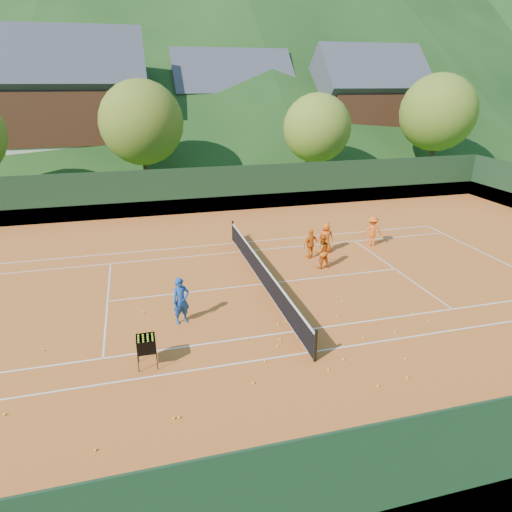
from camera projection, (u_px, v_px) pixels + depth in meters
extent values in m
plane|color=#2A5119|center=(263.00, 284.00, 19.63)|extent=(400.00, 400.00, 0.00)
cube|color=#C95E20|center=(263.00, 284.00, 19.63)|extent=(40.00, 24.00, 0.02)
imported|color=#174498|center=(181.00, 301.00, 16.21)|extent=(0.72, 0.58, 1.73)
imported|color=#D66113|center=(322.00, 251.00, 21.06)|extent=(0.87, 0.72, 1.63)
imported|color=orange|center=(311.00, 244.00, 22.24)|extent=(0.95, 0.68, 1.49)
imported|color=#E35C14|center=(326.00, 237.00, 23.00)|extent=(0.88, 0.70, 1.57)
imported|color=orange|center=(372.00, 231.00, 23.95)|extent=(1.15, 0.83, 1.60)
sphere|color=#DDF428|center=(318.00, 437.00, 11.16)|extent=(0.07, 0.07, 0.07)
sphere|color=#DDF428|center=(5.00, 414.00, 11.90)|extent=(0.07, 0.07, 0.07)
sphere|color=#DDF428|center=(455.00, 330.00, 15.91)|extent=(0.07, 0.07, 0.07)
sphere|color=#DDF428|center=(247.00, 339.00, 15.39)|extent=(0.07, 0.07, 0.07)
sphere|color=#DDF428|center=(174.00, 418.00, 11.77)|extent=(0.07, 0.07, 0.07)
sphere|color=#DDF428|center=(143.00, 312.00, 17.16)|extent=(0.07, 0.07, 0.07)
sphere|color=#DDF428|center=(363.00, 338.00, 15.44)|extent=(0.07, 0.07, 0.07)
sphere|color=#DDF428|center=(343.00, 359.00, 14.25)|extent=(0.07, 0.07, 0.07)
sphere|color=#DDF428|center=(280.00, 339.00, 15.37)|extent=(0.07, 0.07, 0.07)
sphere|color=#DDF428|center=(84.00, 494.00, 9.60)|extent=(0.07, 0.07, 0.07)
sphere|color=#DDF428|center=(407.00, 378.00, 13.38)|extent=(0.07, 0.07, 0.07)
sphere|color=#DDF428|center=(342.00, 301.00, 18.00)|extent=(0.07, 0.07, 0.07)
sphere|color=#DDF428|center=(378.00, 386.00, 13.02)|extent=(0.07, 0.07, 0.07)
sphere|color=#DDF428|center=(405.00, 359.00, 14.28)|extent=(0.07, 0.07, 0.07)
sphere|color=#DDF428|center=(338.00, 315.00, 16.92)|extent=(0.07, 0.07, 0.07)
sphere|color=#DDF428|center=(179.00, 417.00, 11.80)|extent=(0.07, 0.07, 0.07)
sphere|color=#DDF428|center=(428.00, 320.00, 16.57)|extent=(0.07, 0.07, 0.07)
sphere|color=#DDF428|center=(95.00, 450.00, 10.76)|extent=(0.07, 0.07, 0.07)
sphere|color=#DDF428|center=(43.00, 350.00, 14.74)|extent=(0.07, 0.07, 0.07)
sphere|color=#DDF428|center=(286.00, 321.00, 16.56)|extent=(0.07, 0.07, 0.07)
sphere|color=#DDF428|center=(278.00, 325.00, 16.28)|extent=(0.07, 0.07, 0.07)
sphere|color=#DDF428|center=(278.00, 346.00, 14.99)|extent=(0.07, 0.07, 0.07)
sphere|color=#DDF428|center=(328.00, 369.00, 13.76)|extent=(0.07, 0.07, 0.07)
sphere|color=#DDF428|center=(265.00, 361.00, 14.15)|extent=(0.07, 0.07, 0.07)
sphere|color=#DDF428|center=(249.00, 297.00, 18.39)|extent=(0.07, 0.07, 0.07)
sphere|color=#DDF428|center=(253.00, 383.00, 13.15)|extent=(0.07, 0.07, 0.07)
sphere|color=#DDF428|center=(395.00, 331.00, 15.86)|extent=(0.07, 0.07, 0.07)
sphere|color=#DDF428|center=(413.00, 314.00, 17.03)|extent=(0.07, 0.07, 0.07)
cube|color=silver|center=(494.00, 258.00, 22.49)|extent=(0.06, 10.97, 0.00)
cube|color=white|center=(309.00, 352.00, 14.68)|extent=(23.77, 0.06, 0.00)
cube|color=white|center=(235.00, 243.00, 24.57)|extent=(23.77, 0.06, 0.00)
cube|color=white|center=(295.00, 331.00, 15.91)|extent=(23.77, 0.06, 0.00)
cube|color=silver|center=(241.00, 252.00, 23.33)|extent=(23.77, 0.06, 0.00)
cube|color=white|center=(108.00, 301.00, 18.08)|extent=(0.06, 8.23, 0.00)
cube|color=silver|center=(395.00, 269.00, 21.17)|extent=(0.06, 8.23, 0.00)
cube|color=white|center=(263.00, 284.00, 19.62)|extent=(12.80, 0.06, 0.00)
cube|color=white|center=(263.00, 284.00, 19.62)|extent=(0.06, 10.97, 0.00)
cube|color=black|center=(263.00, 274.00, 19.46)|extent=(0.03, 11.97, 0.90)
cube|color=white|center=(263.00, 264.00, 19.29)|extent=(0.05, 11.97, 0.06)
cylinder|color=black|center=(315.00, 346.00, 14.03)|extent=(0.10, 0.10, 1.10)
cylinder|color=black|center=(233.00, 231.00, 24.82)|extent=(0.10, 0.10, 1.10)
cube|color=black|center=(213.00, 190.00, 29.90)|extent=(40.00, 0.05, 3.00)
cube|color=#1A5E29|center=(214.00, 204.00, 30.26)|extent=(40.40, 0.05, 1.00)
cube|color=black|center=(443.00, 475.00, 8.27)|extent=(40.00, 0.05, 3.00)
cylinder|color=black|center=(138.00, 364.00, 13.59)|extent=(0.02, 0.02, 0.55)
cylinder|color=black|center=(157.00, 362.00, 13.72)|extent=(0.02, 0.02, 0.55)
cylinder|color=black|center=(138.00, 354.00, 14.09)|extent=(0.02, 0.02, 0.55)
cylinder|color=black|center=(156.00, 352.00, 14.22)|extent=(0.02, 0.02, 0.55)
cube|color=black|center=(147.00, 350.00, 13.81)|extent=(0.55, 0.55, 0.02)
cube|color=black|center=(146.00, 349.00, 13.48)|extent=(0.55, 0.02, 0.45)
cube|color=black|center=(146.00, 339.00, 13.97)|extent=(0.55, 0.02, 0.45)
cube|color=black|center=(137.00, 345.00, 13.66)|extent=(0.02, 0.55, 0.45)
cube|color=black|center=(155.00, 343.00, 13.79)|extent=(0.02, 0.55, 0.45)
sphere|color=#CCE526|center=(139.00, 343.00, 13.42)|extent=(0.07, 0.07, 0.07)
sphere|color=#CCE526|center=(139.00, 340.00, 13.55)|extent=(0.07, 0.07, 0.07)
sphere|color=#CCE526|center=(138.00, 338.00, 13.67)|extent=(0.07, 0.07, 0.07)
sphere|color=#CCE526|center=(138.00, 336.00, 13.79)|extent=(0.07, 0.07, 0.07)
sphere|color=#CCE526|center=(143.00, 342.00, 13.46)|extent=(0.07, 0.07, 0.07)
sphere|color=#CCE526|center=(143.00, 340.00, 13.58)|extent=(0.07, 0.07, 0.07)
sphere|color=#CCE526|center=(143.00, 337.00, 13.70)|extent=(0.07, 0.07, 0.07)
sphere|color=#CCE526|center=(143.00, 335.00, 13.82)|extent=(0.07, 0.07, 0.07)
sphere|color=#CCE526|center=(148.00, 342.00, 13.49)|extent=(0.07, 0.07, 0.07)
sphere|color=#CCE526|center=(148.00, 339.00, 13.61)|extent=(0.07, 0.07, 0.07)
sphere|color=#CCE526|center=(148.00, 337.00, 13.73)|extent=(0.07, 0.07, 0.07)
sphere|color=#CCE526|center=(148.00, 335.00, 13.86)|extent=(0.07, 0.07, 0.07)
sphere|color=#CCE526|center=(153.00, 341.00, 13.52)|extent=(0.07, 0.07, 0.07)
sphere|color=#CCE526|center=(153.00, 339.00, 13.64)|extent=(0.07, 0.07, 0.07)
sphere|color=#CCE526|center=(152.00, 336.00, 13.77)|extent=(0.07, 0.07, 0.07)
sphere|color=#CCE526|center=(152.00, 334.00, 13.89)|extent=(0.07, 0.07, 0.07)
cube|color=beige|center=(78.00, 156.00, 43.74)|extent=(12.00, 9.00, 2.88)
cube|color=#391C0F|center=(72.00, 116.00, 42.42)|extent=(12.24, 9.18, 4.48)
cube|color=#3C3C44|center=(68.00, 83.00, 41.40)|extent=(13.80, 9.93, 9.93)
cube|color=beige|center=(232.00, 147.00, 51.27)|extent=(11.00, 8.00, 2.52)
cube|color=#35200E|center=(231.00, 117.00, 50.11)|extent=(11.22, 8.16, 3.92)
cube|color=#414048|center=(231.00, 92.00, 49.19)|extent=(12.65, 8.82, 8.82)
cube|color=beige|center=(362.00, 146.00, 51.01)|extent=(10.00, 8.00, 2.70)
cube|color=#391C0F|center=(364.00, 114.00, 49.77)|extent=(10.20, 8.16, 4.20)
cube|color=#424149|center=(366.00, 88.00, 48.80)|extent=(11.50, 8.82, 8.82)
cylinder|color=#3E2718|center=(146.00, 172.00, 36.17)|extent=(0.36, 0.36, 2.88)
sphere|color=#4E6E1D|center=(142.00, 123.00, 34.82)|extent=(6.40, 6.40, 6.40)
cylinder|color=#42281A|center=(315.00, 168.00, 38.72)|extent=(0.36, 0.36, 2.52)
sphere|color=#547B20|center=(317.00, 128.00, 37.53)|extent=(5.60, 5.60, 5.60)
cylinder|color=#402919|center=(432.00, 157.00, 42.42)|extent=(0.36, 0.36, 3.06)
sphere|color=#4B721E|center=(438.00, 112.00, 40.98)|extent=(6.80, 6.80, 6.80)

